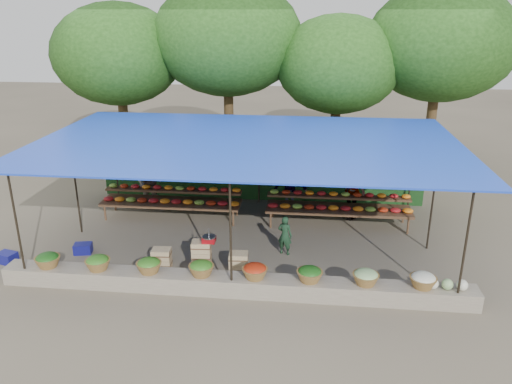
# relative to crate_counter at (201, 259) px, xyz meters

# --- Properties ---
(ground) EXTENTS (60.00, 60.00, 0.00)m
(ground) POSITION_rel_crate_counter_xyz_m (0.93, 1.82, -0.31)
(ground) COLOR brown
(ground) RESTS_ON ground
(stone_curb) EXTENTS (10.60, 0.55, 0.40)m
(stone_curb) POSITION_rel_crate_counter_xyz_m (0.93, -0.93, -0.11)
(stone_curb) COLOR #6E6458
(stone_curb) RESTS_ON ground
(stall_canopy) EXTENTS (10.80, 6.60, 2.82)m
(stall_canopy) POSITION_rel_crate_counter_xyz_m (0.93, 1.89, 2.36)
(stall_canopy) COLOR black
(stall_canopy) RESTS_ON ground
(produce_baskets) EXTENTS (8.98, 0.58, 0.34)m
(produce_baskets) POSITION_rel_crate_counter_xyz_m (0.83, -0.93, 0.25)
(produce_baskets) COLOR brown
(produce_baskets) RESTS_ON stone_curb
(netting_backdrop) EXTENTS (10.60, 0.06, 2.50)m
(netting_backdrop) POSITION_rel_crate_counter_xyz_m (0.93, 4.97, 0.94)
(netting_backdrop) COLOR #1F4819
(netting_backdrop) RESTS_ON ground
(tree_row) EXTENTS (16.51, 5.50, 7.12)m
(tree_row) POSITION_rel_crate_counter_xyz_m (1.43, 7.90, 4.39)
(tree_row) COLOR #3E2916
(tree_row) RESTS_ON ground
(fruit_table_left) EXTENTS (4.21, 0.95, 0.93)m
(fruit_table_left) POSITION_rel_crate_counter_xyz_m (-1.56, 3.17, 0.30)
(fruit_table_left) COLOR #4A341D
(fruit_table_left) RESTS_ON ground
(fruit_table_right) EXTENTS (4.21, 0.95, 0.93)m
(fruit_table_right) POSITION_rel_crate_counter_xyz_m (3.44, 3.17, 0.30)
(fruit_table_right) COLOR #4A341D
(fruit_table_right) RESTS_ON ground
(crate_counter) EXTENTS (2.37, 0.37, 0.77)m
(crate_counter) POSITION_rel_crate_counter_xyz_m (0.00, 0.00, 0.00)
(crate_counter) COLOR #A4805E
(crate_counter) RESTS_ON ground
(weighing_scale) EXTENTS (0.32, 0.32, 0.34)m
(weighing_scale) POSITION_rel_crate_counter_xyz_m (0.22, 0.00, 0.54)
(weighing_scale) COLOR #B20E17
(weighing_scale) RESTS_ON crate_counter
(vendor_seated) EXTENTS (0.45, 0.36, 1.05)m
(vendor_seated) POSITION_rel_crate_counter_xyz_m (1.98, 1.09, 0.22)
(vendor_seated) COLOR #1A3A23
(vendor_seated) RESTS_ON ground
(customer_left) EXTENTS (0.94, 0.76, 1.81)m
(customer_left) POSITION_rel_crate_counter_xyz_m (-2.44, 3.83, 0.60)
(customer_left) COLOR slate
(customer_left) RESTS_ON ground
(customer_mid) EXTENTS (1.18, 0.80, 1.68)m
(customer_mid) POSITION_rel_crate_counter_xyz_m (1.97, 4.29, 0.53)
(customer_mid) COLOR slate
(customer_mid) RESTS_ON ground
(customer_right) EXTENTS (1.02, 1.09, 1.80)m
(customer_right) POSITION_rel_crate_counter_xyz_m (3.83, 3.75, 0.59)
(customer_right) COLOR slate
(customer_right) RESTS_ON ground
(blue_crate_front) EXTENTS (0.52, 0.43, 0.27)m
(blue_crate_front) POSITION_rel_crate_counter_xyz_m (-4.92, -0.15, -0.17)
(blue_crate_front) COLOR navy
(blue_crate_front) RESTS_ON ground
(blue_crate_back) EXTENTS (0.49, 0.40, 0.26)m
(blue_crate_back) POSITION_rel_crate_counter_xyz_m (-3.25, 0.56, -0.18)
(blue_crate_back) COLOR navy
(blue_crate_back) RESTS_ON ground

